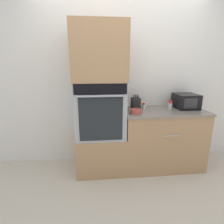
{
  "coord_description": "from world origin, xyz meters",
  "views": [
    {
      "loc": [
        -0.41,
        -2.07,
        1.51
      ],
      "look_at": [
        -0.19,
        0.21,
        0.9
      ],
      "focal_mm": 28.0,
      "sensor_mm": 36.0,
      "label": 1
    }
  ],
  "objects_px": {
    "condiment_jar_mid": "(170,105)",
    "wall_oven": "(100,109)",
    "microwave": "(186,101)",
    "condiment_jar_back": "(170,104)",
    "knife_block": "(136,104)",
    "condiment_jar_far": "(143,105)",
    "bowl": "(136,111)",
    "condiment_jar_near": "(144,106)"
  },
  "relations": [
    {
      "from": "microwave",
      "to": "bowl",
      "type": "relative_size",
      "value": 2.14
    },
    {
      "from": "wall_oven",
      "to": "condiment_jar_back",
      "type": "xyz_separation_m",
      "value": [
        1.08,
        0.15,
        0.02
      ]
    },
    {
      "from": "bowl",
      "to": "condiment_jar_far",
      "type": "height_order",
      "value": "condiment_jar_far"
    },
    {
      "from": "wall_oven",
      "to": "bowl",
      "type": "bearing_deg",
      "value": -16.01
    },
    {
      "from": "knife_block",
      "to": "bowl",
      "type": "bearing_deg",
      "value": -102.13
    },
    {
      "from": "wall_oven",
      "to": "condiment_jar_near",
      "type": "xyz_separation_m",
      "value": [
        0.64,
        0.04,
        0.01
      ]
    },
    {
      "from": "microwave",
      "to": "knife_block",
      "type": "xyz_separation_m",
      "value": [
        -0.77,
        -0.01,
        -0.02
      ]
    },
    {
      "from": "knife_block",
      "to": "condiment_jar_back",
      "type": "distance_m",
      "value": 0.57
    },
    {
      "from": "bowl",
      "to": "condiment_jar_back",
      "type": "bearing_deg",
      "value": 25.63
    },
    {
      "from": "microwave",
      "to": "condiment_jar_back",
      "type": "xyz_separation_m",
      "value": [
        -0.21,
        0.07,
        -0.05
      ]
    },
    {
      "from": "condiment_jar_far",
      "to": "condiment_jar_back",
      "type": "xyz_separation_m",
      "value": [
        0.42,
        0.02,
        0.01
      ]
    },
    {
      "from": "knife_block",
      "to": "wall_oven",
      "type": "bearing_deg",
      "value": -171.81
    },
    {
      "from": "bowl",
      "to": "condiment_jar_near",
      "type": "height_order",
      "value": "condiment_jar_near"
    },
    {
      "from": "condiment_jar_near",
      "to": "condiment_jar_mid",
      "type": "relative_size",
      "value": 0.88
    },
    {
      "from": "condiment_jar_mid",
      "to": "wall_oven",
      "type": "bearing_deg",
      "value": -178.06
    },
    {
      "from": "microwave",
      "to": "condiment_jar_near",
      "type": "height_order",
      "value": "microwave"
    },
    {
      "from": "condiment_jar_near",
      "to": "condiment_jar_back",
      "type": "height_order",
      "value": "condiment_jar_back"
    },
    {
      "from": "knife_block",
      "to": "condiment_jar_far",
      "type": "distance_m",
      "value": 0.16
    },
    {
      "from": "wall_oven",
      "to": "knife_block",
      "type": "distance_m",
      "value": 0.53
    },
    {
      "from": "condiment_jar_mid",
      "to": "bowl",
      "type": "bearing_deg",
      "value": -162.89
    },
    {
      "from": "microwave",
      "to": "condiment_jar_mid",
      "type": "distance_m",
      "value": 0.27
    },
    {
      "from": "condiment_jar_mid",
      "to": "microwave",
      "type": "bearing_deg",
      "value": 11.52
    },
    {
      "from": "condiment_jar_near",
      "to": "condiment_jar_far",
      "type": "relative_size",
      "value": 1.15
    },
    {
      "from": "knife_block",
      "to": "bowl",
      "type": "height_order",
      "value": "knife_block"
    },
    {
      "from": "bowl",
      "to": "condiment_jar_near",
      "type": "relative_size",
      "value": 1.58
    },
    {
      "from": "wall_oven",
      "to": "condiment_jar_far",
      "type": "relative_size",
      "value": 8.41
    },
    {
      "from": "bowl",
      "to": "wall_oven",
      "type": "bearing_deg",
      "value": 163.99
    },
    {
      "from": "knife_block",
      "to": "condiment_jar_mid",
      "type": "xyz_separation_m",
      "value": [
        0.51,
        -0.04,
        -0.03
      ]
    },
    {
      "from": "condiment_jar_near",
      "to": "condiment_jar_far",
      "type": "distance_m",
      "value": 0.1
    },
    {
      "from": "wall_oven",
      "to": "condiment_jar_back",
      "type": "bearing_deg",
      "value": 8.14
    },
    {
      "from": "microwave",
      "to": "condiment_jar_back",
      "type": "height_order",
      "value": "microwave"
    },
    {
      "from": "condiment_jar_near",
      "to": "condiment_jar_mid",
      "type": "xyz_separation_m",
      "value": [
        0.39,
        -0.0,
        0.01
      ]
    },
    {
      "from": "microwave",
      "to": "bowl",
      "type": "bearing_deg",
      "value": -164.66
    },
    {
      "from": "wall_oven",
      "to": "microwave",
      "type": "relative_size",
      "value": 2.17
    },
    {
      "from": "condiment_jar_mid",
      "to": "condiment_jar_far",
      "type": "distance_m",
      "value": 0.39
    },
    {
      "from": "knife_block",
      "to": "condiment_jar_near",
      "type": "distance_m",
      "value": 0.13
    },
    {
      "from": "knife_block",
      "to": "condiment_jar_near",
      "type": "xyz_separation_m",
      "value": [
        0.12,
        -0.04,
        -0.04
      ]
    },
    {
      "from": "condiment_jar_near",
      "to": "condiment_jar_back",
      "type": "relative_size",
      "value": 0.92
    },
    {
      "from": "condiment_jar_far",
      "to": "condiment_jar_near",
      "type": "bearing_deg",
      "value": -102.39
    },
    {
      "from": "microwave",
      "to": "condiment_jar_back",
      "type": "distance_m",
      "value": 0.23
    },
    {
      "from": "condiment_jar_near",
      "to": "condiment_jar_back",
      "type": "xyz_separation_m",
      "value": [
        0.44,
        0.12,
        0.0
      ]
    },
    {
      "from": "condiment_jar_near",
      "to": "condiment_jar_mid",
      "type": "distance_m",
      "value": 0.39
    }
  ]
}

